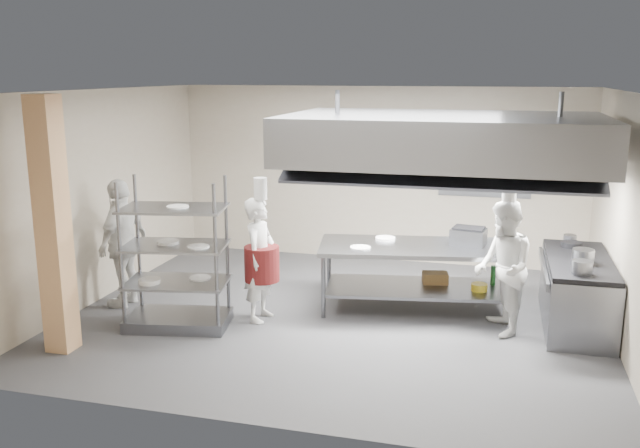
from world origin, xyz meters
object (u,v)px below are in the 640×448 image
(cooking_range, at_px, (577,294))
(chef_plating, at_px, (123,243))
(chef_head, at_px, (260,260))
(chef_line, at_px, (503,268))
(griddle, at_px, (468,237))
(island, at_px, (417,277))
(pass_rack, at_px, (176,254))
(stockpot, at_px, (583,256))

(cooking_range, bearing_deg, chef_plating, -172.59)
(chef_head, xyz_separation_m, chef_line, (3.08, 0.32, 0.03))
(cooking_range, relative_size, griddle, 4.39)
(island, height_order, cooking_range, island)
(pass_rack, xyz_separation_m, cooking_range, (4.99, 1.36, -0.55))
(pass_rack, distance_m, chef_plating, 1.23)
(cooking_range, bearing_deg, stockpot, -87.48)
(chef_plating, xyz_separation_m, stockpot, (6.09, 0.56, 0.09))
(chef_plating, height_order, griddle, chef_plating)
(chef_line, bearing_deg, cooking_range, 105.89)
(chef_plating, bearing_deg, pass_rack, 64.43)
(chef_line, xyz_separation_m, chef_plating, (-5.13, -0.26, 0.05))
(chef_head, height_order, chef_plating, chef_plating)
(cooking_range, bearing_deg, chef_head, -168.13)
(chef_line, distance_m, griddle, 0.98)
(island, bearing_deg, pass_rack, -162.95)
(chef_plating, bearing_deg, island, 104.44)
(chef_line, height_order, chef_plating, chef_plating)
(island, relative_size, stockpot, 10.19)
(chef_plating, bearing_deg, griddle, 105.22)
(chef_head, xyz_separation_m, chef_plating, (-2.05, 0.06, 0.08))
(chef_plating, relative_size, stockpot, 6.86)
(island, height_order, chef_plating, chef_plating)
(cooking_range, distance_m, chef_head, 4.14)
(chef_head, height_order, stockpot, chef_head)
(island, relative_size, chef_line, 1.58)
(stockpot, bearing_deg, cooking_range, 92.52)
(griddle, bearing_deg, chef_head, -146.91)
(chef_head, bearing_deg, pass_rack, 122.15)
(island, xyz_separation_m, griddle, (0.66, 0.21, 0.57))
(cooking_range, distance_m, chef_line, 1.17)
(island, relative_size, cooking_range, 1.34)
(island, relative_size, pass_rack, 1.39)
(island, bearing_deg, chef_line, -38.72)
(chef_line, relative_size, chef_plating, 0.94)
(chef_line, xyz_separation_m, griddle, (-0.47, 0.85, 0.17))
(pass_rack, height_order, stockpot, pass_rack)
(island, bearing_deg, cooking_range, -12.45)
(chef_line, relative_size, stockpot, 6.46)
(chef_head, relative_size, griddle, 3.62)
(island, xyz_separation_m, cooking_range, (2.08, -0.10, -0.04))
(pass_rack, relative_size, chef_line, 1.14)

